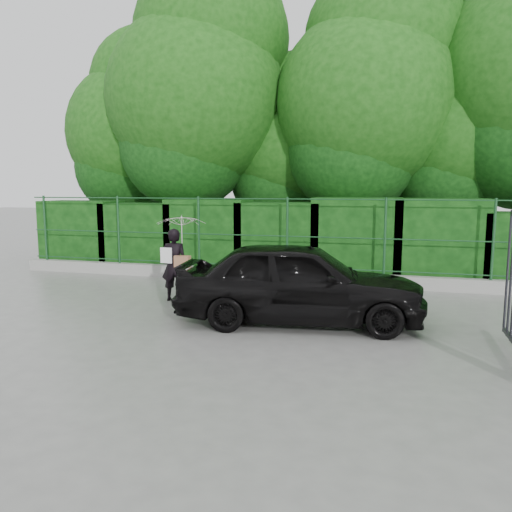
# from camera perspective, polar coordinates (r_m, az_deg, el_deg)

# --- Properties ---
(ground) EXTENTS (80.00, 80.00, 0.00)m
(ground) POSITION_cam_1_polar(r_m,az_deg,el_deg) (8.21, -5.84, -8.72)
(ground) COLOR gray
(kerb) EXTENTS (14.00, 0.25, 0.30)m
(kerb) POSITION_cam_1_polar(r_m,az_deg,el_deg) (12.36, 1.73, -2.30)
(kerb) COLOR #9E9E99
(kerb) RESTS_ON ground
(fence) EXTENTS (14.13, 0.06, 1.80)m
(fence) POSITION_cam_1_polar(r_m,az_deg,el_deg) (12.17, 2.76, 2.52)
(fence) COLOR #184521
(fence) RESTS_ON kerb
(hedge) EXTENTS (14.20, 1.20, 2.07)m
(hedge) POSITION_cam_1_polar(r_m,az_deg,el_deg) (13.21, 2.71, 1.98)
(hedge) COLOR black
(hedge) RESTS_ON ground
(trees) EXTENTS (17.10, 6.15, 8.08)m
(trees) POSITION_cam_1_polar(r_m,az_deg,el_deg) (15.32, 9.14, 16.37)
(trees) COLOR black
(trees) RESTS_ON ground
(woman) EXTENTS (1.00, 1.02, 1.78)m
(woman) POSITION_cam_1_polar(r_m,az_deg,el_deg) (10.33, -8.71, 1.35)
(woman) COLOR black
(woman) RESTS_ON ground
(car) EXTENTS (4.39, 2.19, 1.44)m
(car) POSITION_cam_1_polar(r_m,az_deg,el_deg) (8.62, 5.01, -2.98)
(car) COLOR black
(car) RESTS_ON ground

